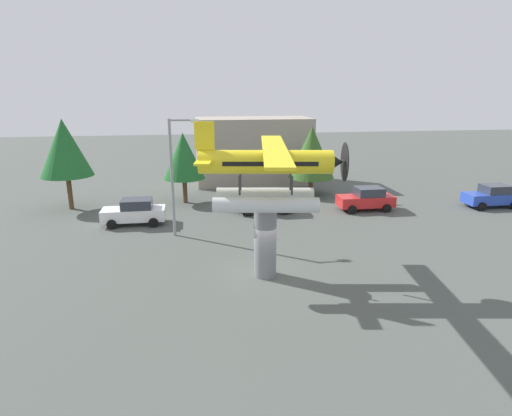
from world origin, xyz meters
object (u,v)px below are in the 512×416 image
(floatplane_monument, at_px, (268,172))
(car_mid_black, at_px, (266,201))
(car_distant_blue, at_px, (492,196))
(streetlight_primary, at_px, (175,169))
(car_far_red, at_px, (366,199))
(storefront_building, at_px, (253,151))
(tree_center_back, at_px, (312,152))
(tree_west, at_px, (65,148))
(car_near_white, at_px, (135,212))
(tree_east, at_px, (183,156))
(display_pedestal, at_px, (265,242))

(floatplane_monument, xyz_separation_m, car_mid_black, (1.89, 11.20, -4.33))
(car_distant_blue, height_order, streetlight_primary, streetlight_primary)
(floatplane_monument, height_order, car_mid_black, floatplane_monument)
(car_far_red, xyz_separation_m, storefront_building, (-7.05, 11.35, 2.26))
(floatplane_monument, relative_size, tree_center_back, 1.76)
(car_far_red, distance_m, tree_west, 22.98)
(car_far_red, bearing_deg, car_near_white, 3.50)
(streetlight_primary, distance_m, tree_west, 11.20)
(car_distant_blue, height_order, tree_west, tree_west)
(car_far_red, xyz_separation_m, car_distant_blue, (10.09, -0.63, 0.00))
(tree_center_back, bearing_deg, streetlight_primary, -140.70)
(car_distant_blue, bearing_deg, storefront_building, -34.93)
(tree_west, bearing_deg, tree_east, 4.16)
(car_distant_blue, bearing_deg, car_mid_black, -3.73)
(display_pedestal, xyz_separation_m, car_far_red, (9.65, 10.65, -0.89))
(car_far_red, distance_m, car_distant_blue, 10.11)
(display_pedestal, height_order, storefront_building, storefront_building)
(display_pedestal, relative_size, car_far_red, 0.84)
(floatplane_monument, relative_size, car_far_red, 2.49)
(streetlight_primary, distance_m, storefront_building, 16.74)
(display_pedestal, relative_size, tree_center_back, 0.60)
(storefront_building, bearing_deg, car_far_red, -58.14)
(display_pedestal, relative_size, storefront_building, 0.32)
(car_mid_black, relative_size, tree_west, 0.61)
(car_near_white, height_order, car_far_red, same)
(floatplane_monument, bearing_deg, car_mid_black, 89.14)
(display_pedestal, height_order, floatplane_monument, floatplane_monument)
(tree_center_back, bearing_deg, car_far_red, -61.46)
(tree_center_back, bearing_deg, storefront_building, 124.61)
(streetlight_primary, relative_size, tree_west, 1.06)
(car_mid_black, xyz_separation_m, car_distant_blue, (17.72, -1.16, 0.00))
(streetlight_primary, bearing_deg, tree_center_back, 39.30)
(tree_west, bearing_deg, car_mid_black, -12.17)
(car_far_red, xyz_separation_m, streetlight_primary, (-14.06, -3.81, 3.38))
(display_pedestal, bearing_deg, streetlight_primary, 122.79)
(car_near_white, bearing_deg, display_pedestal, 127.48)
(tree_east, bearing_deg, floatplane_monument, -74.59)
(tree_west, height_order, tree_center_back, tree_west)
(floatplane_monument, bearing_deg, display_pedestal, 180.00)
(car_mid_black, relative_size, streetlight_primary, 0.58)
(tree_west, relative_size, tree_center_back, 1.16)
(car_near_white, distance_m, streetlight_primary, 5.28)
(car_near_white, xyz_separation_m, car_distant_blue, (27.11, 0.42, 0.00))
(car_mid_black, distance_m, tree_west, 15.54)
(floatplane_monument, xyz_separation_m, car_near_white, (-7.50, 9.63, -4.33))
(storefront_building, bearing_deg, car_near_white, -128.82)
(floatplane_monument, relative_size, storefront_building, 0.96)
(tree_center_back, bearing_deg, floatplane_monument, -112.51)
(car_distant_blue, bearing_deg, tree_west, -7.60)
(display_pedestal, bearing_deg, tree_east, 104.97)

